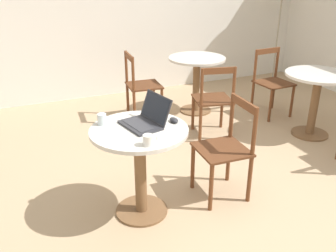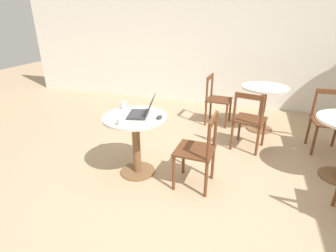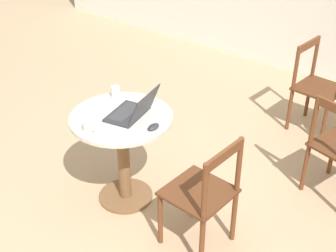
{
  "view_description": "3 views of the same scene",
  "coord_description": "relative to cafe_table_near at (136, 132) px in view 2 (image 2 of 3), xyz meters",
  "views": [
    {
      "loc": [
        -1.5,
        -2.26,
        1.9
      ],
      "look_at": [
        -0.41,
        0.26,
        0.69
      ],
      "focal_mm": 40.0,
      "sensor_mm": 36.0,
      "label": 1
    },
    {
      "loc": [
        0.53,
        -2.38,
        1.83
      ],
      "look_at": [
        -0.31,
        0.27,
        0.64
      ],
      "focal_mm": 28.0,
      "sensor_mm": 36.0,
      "label": 2
    },
    {
      "loc": [
        1.4,
        -1.87,
        2.46
      ],
      "look_at": [
        -0.52,
        0.52,
        0.56
      ],
      "focal_mm": 50.0,
      "sensor_mm": 36.0,
      "label": 3
    }
  ],
  "objects": [
    {
      "name": "ground_plane",
      "position": [
        0.68,
        -0.18,
        -0.55
      ],
      "size": [
        16.0,
        16.0,
        0.0
      ],
      "primitive_type": "plane",
      "color": "tan"
    },
    {
      "name": "wall_back",
      "position": [
        0.68,
        3.05,
        0.8
      ],
      "size": [
        9.4,
        0.06,
        2.7
      ],
      "color": "white",
      "rests_on": "ground_plane"
    },
    {
      "name": "cafe_table_near",
      "position": [
        0.0,
        0.0,
        0.0
      ],
      "size": [
        0.75,
        0.75,
        0.75
      ],
      "color": "brown",
      "rests_on": "ground_plane"
    },
    {
      "name": "cafe_table_far",
      "position": [
        1.46,
        1.86,
        0.0
      ],
      "size": [
        0.75,
        0.75,
        0.75
      ],
      "color": "brown",
      "rests_on": "ground_plane"
    },
    {
      "name": "chair_near_right",
      "position": [
        0.76,
        -0.03,
        -0.11
      ],
      "size": [
        0.43,
        0.43,
        0.87
      ],
      "color": "brown",
      "rests_on": "ground_plane"
    },
    {
      "name": "chair_mid_back",
      "position": [
        2.32,
        1.38,
        -0.11
      ],
      "size": [
        0.44,
        0.44,
        0.87
      ],
      "color": "brown",
      "rests_on": "ground_plane"
    },
    {
      "name": "chair_far_left",
      "position": [
        0.69,
        1.92,
        -0.11
      ],
      "size": [
        0.44,
        0.44,
        0.87
      ],
      "color": "brown",
      "rests_on": "ground_plane"
    },
    {
      "name": "chair_far_front",
      "position": [
        1.27,
        1.06,
        -0.11
      ],
      "size": [
        0.5,
        0.5,
        0.87
      ],
      "color": "brown",
      "rests_on": "ground_plane"
    },
    {
      "name": "laptop",
      "position": [
        0.07,
        0.05,
        0.25
      ],
      "size": [
        0.36,
        0.38,
        0.22
      ],
      "color": "#2D2D33",
      "rests_on": "cafe_table_near"
    },
    {
      "name": "mouse",
      "position": [
        0.3,
        0.01,
        0.22
      ],
      "size": [
        0.06,
        0.1,
        0.03
      ],
      "color": "#2D2D33",
      "rests_on": "cafe_table_near"
    },
    {
      "name": "mug",
      "position": [
        -0.03,
        -0.29,
        0.24
      ],
      "size": [
        0.11,
        0.07,
        0.08
      ],
      "color": "silver",
      "rests_on": "cafe_table_near"
    },
    {
      "name": "drinking_glass",
      "position": [
        -0.23,
        0.19,
        0.24
      ],
      "size": [
        0.07,
        0.07,
        0.09
      ],
      "color": "silver",
      "rests_on": "cafe_table_near"
    }
  ]
}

